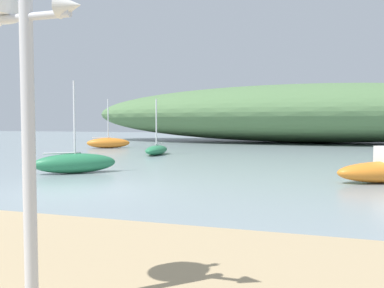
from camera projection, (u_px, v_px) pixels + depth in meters
ground_plane at (83, 191)px, 11.53m from camera, size 120.00×120.00×0.00m
distant_hill at (309, 113)px, 38.80m from camera, size 43.59×14.64×5.48m
sailboat_inner_mooring at (156, 150)px, 24.06m from camera, size 1.15×2.83×3.28m
sailboat_near_shore at (108, 143)px, 30.19m from camera, size 3.21×2.43×3.62m
sailboat_mid_channel at (75, 163)px, 15.48m from camera, size 2.88×2.67×3.48m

